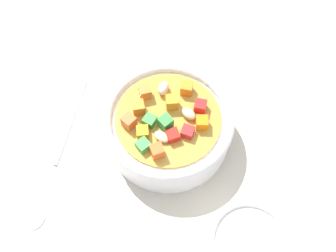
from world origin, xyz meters
TOP-DOWN VIEW (x-y plane):
  - ground_plane at (0.00, 0.00)cm, footprint 140.00×140.00cm
  - soup_bowl_main at (0.01, 0.01)cm, footprint 17.07×17.07cm
  - spoon at (13.35, 9.16)cm, footprint 2.83×22.29cm
  - side_bowl_small at (-12.75, 12.56)cm, footprint 9.49×9.49cm

SIDE VIEW (x-z plane):
  - ground_plane at x=0.00cm, z-range -2.00..0.00cm
  - spoon at x=13.35cm, z-range -0.06..0.86cm
  - side_bowl_small at x=-12.75cm, z-range 0.07..4.80cm
  - soup_bowl_main at x=0.01cm, z-range -0.30..6.41cm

